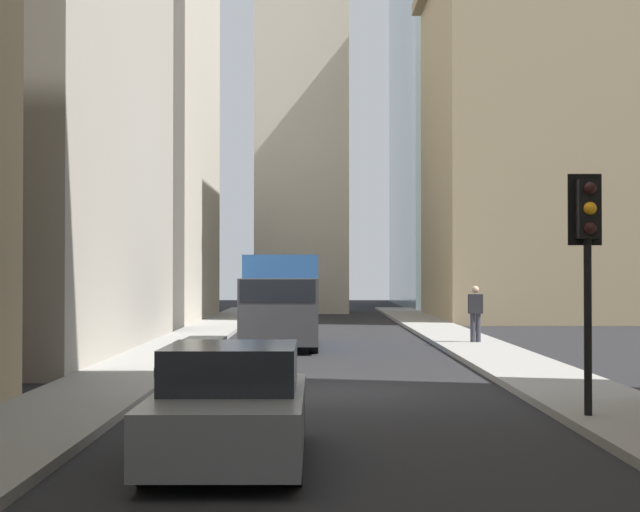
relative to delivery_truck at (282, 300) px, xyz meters
The scene contains 11 objects.
ground_plane 11.99m from the delivery_truck, behind, with size 135.00×135.00×0.00m, color black.
sidewalk_right 12.30m from the delivery_truck, 165.30° to the left, with size 90.00×2.20×0.14m, color gray.
sidewalk_left 13.28m from the delivery_truck, 153.47° to the right, with size 90.00×2.20×0.14m, color gray.
building_left_far 24.63m from the delivery_truck, 31.47° to the right, with size 13.32×10.50×20.67m.
building_right_far 23.81m from the delivery_truck, 28.13° to the left, with size 15.24×10.50×30.22m.
church_spire 32.29m from the delivery_truck, ahead, with size 5.86×5.86×31.63m.
delivery_truck is the anchor object (origin of this frame).
hatchback_grey 19.30m from the delivery_truck, behind, with size 4.30×1.78×1.42m.
traffic_light_foreground 17.04m from the delivery_truck, 162.24° to the right, with size 0.43×0.52×3.69m.
pedestrian 6.09m from the delivery_truck, 85.21° to the right, with size 0.26×0.44×1.75m.
discarded_bottle 10.80m from the delivery_truck, 167.80° to the left, with size 0.07×0.07×0.27m.
Camera 1 is at (-20.08, 0.37, 2.30)m, focal length 58.18 mm.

